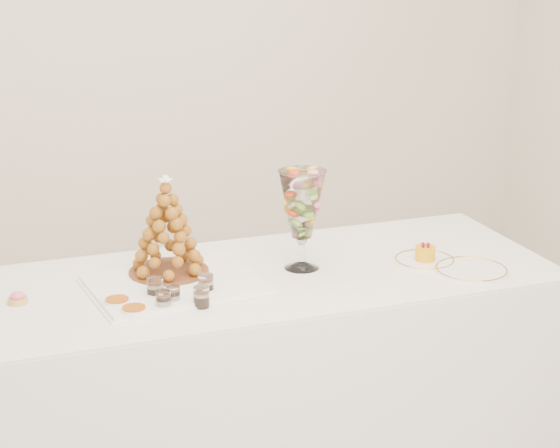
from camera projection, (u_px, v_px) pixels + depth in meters
name	position (u px, v px, depth m)	size (l,w,h in m)	color
buffet_table	(269.00, 373.00, 3.42)	(2.05, 0.83, 0.77)	white
lace_tray	(175.00, 284.00, 3.18)	(0.55, 0.41, 0.02)	white
macaron_vase	(302.00, 205.00, 3.29)	(0.16, 0.16, 0.36)	white
cake_plate	(424.00, 260.00, 3.42)	(0.22, 0.22, 0.01)	white
spare_plate	(471.00, 270.00, 3.32)	(0.26, 0.26, 0.01)	white
pink_tart	(18.00, 298.00, 3.04)	(0.06, 0.06, 0.04)	tan
verrine_a	(155.00, 288.00, 3.07)	(0.05, 0.05, 0.07)	white
verrine_b	(173.00, 295.00, 3.03)	(0.05, 0.05, 0.06)	white
verrine_c	(206.00, 284.00, 3.11)	(0.05, 0.05, 0.07)	white
verrine_d	(164.00, 301.00, 2.98)	(0.05, 0.05, 0.07)	white
verrine_e	(201.00, 297.00, 3.01)	(0.05, 0.05, 0.07)	white
ramekin_back	(117.00, 304.00, 3.01)	(0.08, 0.08, 0.03)	white
ramekin_front	(134.00, 312.00, 2.94)	(0.08, 0.08, 0.03)	white
croquembouche	(167.00, 226.00, 3.21)	(0.28, 0.28, 0.35)	brown
mousse_cake	(425.00, 253.00, 3.40)	(0.07, 0.07, 0.06)	#EDA40B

